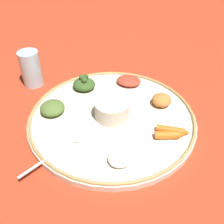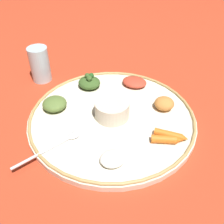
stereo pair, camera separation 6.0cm
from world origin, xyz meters
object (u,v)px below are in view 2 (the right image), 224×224
Objects in this scene: spoon at (58,144)px; drinking_glass at (40,66)px; carrot_outer at (171,135)px; carrot_near_spoon at (166,139)px; center_bowl at (112,109)px; greens_pile at (89,82)px.

drinking_glass is at bearing -65.72° from spoon.
carrot_outer is at bearing 148.14° from drinking_glass.
carrot_near_spoon is at bearing -172.43° from spoon.
center_bowl reaches higher than spoon.
center_bowl is 0.16m from greens_pile.
greens_pile is at bearing 162.98° from drinking_glass.
carrot_near_spoon is (-0.26, -0.03, 0.01)m from spoon.
spoon is 1.22× the size of drinking_glass.
drinking_glass is (0.17, -0.05, 0.02)m from greens_pile.
center_bowl reaches higher than carrot_near_spoon.
drinking_glass is at bearing -31.86° from carrot_outer.
center_bowl is 0.16m from carrot_near_spoon.
spoon is at bearing 45.12° from center_bowl.
carrot_outer is at bearing -123.91° from carrot_near_spoon.
carrot_near_spoon is 0.02m from carrot_outer.
drinking_glass is at bearing -36.14° from center_bowl.
carrot_near_spoon reaches higher than spoon.
drinking_glass is (0.40, -0.25, 0.02)m from carrot_outer.
carrot_near_spoon is at bearing 149.18° from center_bowl.
center_bowl is 1.09× the size of carrot_outer.
drinking_glass is at bearing -34.32° from carrot_near_spoon.
drinking_glass is at bearing -17.02° from greens_pile.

